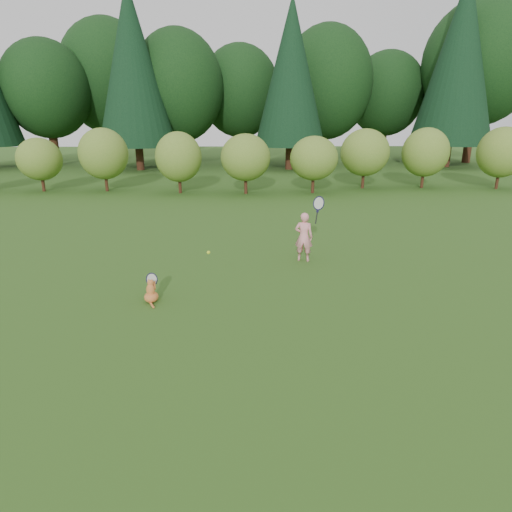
{
  "coord_description": "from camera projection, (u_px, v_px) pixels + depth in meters",
  "views": [
    {
      "loc": [
        -0.07,
        -6.71,
        3.07
      ],
      "look_at": [
        0.2,
        0.8,
        0.7
      ],
      "focal_mm": 30.0,
      "sensor_mm": 36.0,
      "label": 1
    }
  ],
  "objects": [
    {
      "name": "ground",
      "position": [
        246.0,
        309.0,
        7.32
      ],
      "size": [
        100.0,
        100.0,
        0.0
      ],
      "primitive_type": "plane",
      "color": "#2F5517",
      "rests_on": "ground"
    },
    {
      "name": "shrub_row",
      "position": [
        242.0,
        160.0,
        19.29
      ],
      "size": [
        28.0,
        3.0,
        2.8
      ],
      "primitive_type": null,
      "color": "#557C26",
      "rests_on": "ground"
    },
    {
      "name": "woodland_backdrop",
      "position": [
        240.0,
        48.0,
        26.98
      ],
      "size": [
        48.0,
        10.0,
        15.0
      ],
      "primitive_type": null,
      "color": "black",
      "rests_on": "ground"
    },
    {
      "name": "child",
      "position": [
        304.0,
        236.0,
        9.7
      ],
      "size": [
        0.68,
        0.48,
        1.68
      ],
      "rotation": [
        0.0,
        0.0,
        2.86
      ],
      "color": "pink",
      "rests_on": "ground"
    },
    {
      "name": "cat",
      "position": [
        151.0,
        290.0,
        7.58
      ],
      "size": [
        0.31,
        0.62,
        0.57
      ],
      "rotation": [
        0.0,
        0.0,
        -0.02
      ],
      "color": "orange",
      "rests_on": "ground"
    },
    {
      "name": "tennis_ball",
      "position": [
        209.0,
        252.0,
        7.18
      ],
      "size": [
        0.06,
        0.06,
        0.06
      ],
      "color": "yellow",
      "rests_on": "ground"
    }
  ]
}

